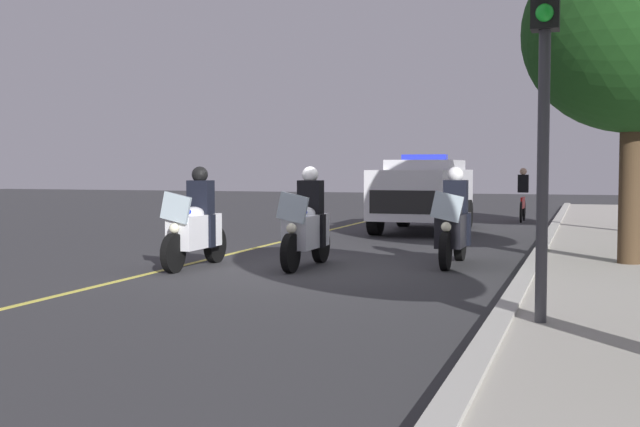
{
  "coord_description": "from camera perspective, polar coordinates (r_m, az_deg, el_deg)",
  "views": [
    {
      "loc": [
        12.66,
        4.42,
        1.7
      ],
      "look_at": [
        -0.47,
        0.0,
        0.9
      ],
      "focal_mm": 44.76,
      "sensor_mm": 36.0,
      "label": 1
    }
  ],
  "objects": [
    {
      "name": "tree_mid_block",
      "position": [
        14.39,
        21.55,
        11.94
      ],
      "size": [
        3.64,
        3.64,
        5.51
      ],
      "color": "#42301E",
      "rests_on": "sidewalk_strip"
    },
    {
      "name": "police_motorcycle_trailing",
      "position": [
        14.03,
        9.52,
        -0.83
      ],
      "size": [
        2.14,
        0.56,
        1.72
      ],
      "color": "black",
      "rests_on": "ground"
    },
    {
      "name": "curb_strip",
      "position": [
        12.79,
        14.72,
        -4.1
      ],
      "size": [
        48.0,
        0.24,
        0.15
      ],
      "primitive_type": "cube",
      "color": "#B7B5AD",
      "rests_on": "ground"
    },
    {
      "name": "traffic_light",
      "position": [
        8.54,
        15.77,
        11.37
      ],
      "size": [
        0.38,
        0.28,
        3.86
      ],
      "color": "#38383D",
      "rests_on": "sidewalk_strip"
    },
    {
      "name": "police_motorcycle_lead_right",
      "position": [
        13.55,
        -0.96,
        -0.93
      ],
      "size": [
        2.14,
        0.56,
        1.72
      ],
      "color": "black",
      "rests_on": "ground"
    },
    {
      "name": "lane_stripe_center",
      "position": [
        14.4,
        -9.04,
        -3.5
      ],
      "size": [
        48.0,
        0.12,
        0.01
      ],
      "primitive_type": "cube",
      "color": "#E0D14C",
      "rests_on": "ground"
    },
    {
      "name": "police_motorcycle_lead_left",
      "position": [
        13.69,
        -8.9,
        -0.93
      ],
      "size": [
        2.14,
        0.56,
        1.72
      ],
      "color": "black",
      "rests_on": "ground"
    },
    {
      "name": "ground_plane",
      "position": [
        13.52,
        -0.64,
        -3.92
      ],
      "size": [
        80.0,
        80.0,
        0.0
      ],
      "primitive_type": "plane",
      "color": "#333335"
    },
    {
      "name": "cyclist_background",
      "position": [
        25.79,
        14.31,
        1.29
      ],
      "size": [
        1.76,
        0.32,
        1.69
      ],
      "color": "black",
      "rests_on": "ground"
    },
    {
      "name": "police_suv",
      "position": [
        21.4,
        7.41,
        1.58
      ],
      "size": [
        4.92,
        2.11,
        2.05
      ],
      "color": "silver",
      "rests_on": "ground"
    }
  ]
}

